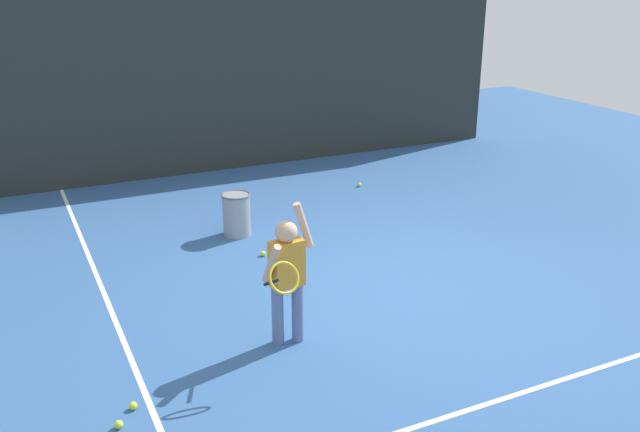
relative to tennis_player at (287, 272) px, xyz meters
The scene contains 14 objects.
ground_plane 1.76m from the tennis_player, 20.36° to the left, with size 20.00×20.00×0.00m, color #335B93.
court_line_baseline 2.30m from the tennis_player, 46.43° to the right, with size 9.00×0.05×0.00m, color white.
court_line_sideline 2.21m from the tennis_player, 131.66° to the left, with size 0.05×9.00×0.00m, color white.
back_fence_windscreen 6.10m from the tennis_player, 75.59° to the left, with size 10.28×0.08×3.10m, color #282D2B.
fence_post_1 6.06m from the tennis_player, 99.50° to the left, with size 0.09×0.09×3.25m, color slate.
fence_post_2 6.17m from the tennis_player, 75.73° to the left, with size 0.09×0.09×3.25m, color slate.
fence_post_3 7.20m from the tennis_player, 55.94° to the left, with size 0.09×0.09×3.25m, color slate.
fence_post_4 8.83m from the tennis_player, 42.33° to the left, with size 0.09×0.09×3.25m, color slate.
tennis_player is the anchor object (origin of this frame).
ball_hopper 2.89m from the tennis_player, 80.35° to the left, with size 0.38×0.38×0.56m.
tennis_ball_0 4.96m from the tennis_player, 53.53° to the left, with size 0.07×0.07×0.07m, color #CCE033.
tennis_ball_1 1.72m from the tennis_player, 164.50° to the right, with size 0.07×0.07×0.07m, color #CCE033.
tennis_ball_2 1.90m from the tennis_player, 159.76° to the right, with size 0.07×0.07×0.07m, color #CCE033.
tennis_ball_3 2.19m from the tennis_player, 75.33° to the left, with size 0.07×0.07×0.07m, color #CCE033.
Camera 1 is at (-3.68, -5.80, 3.33)m, focal length 38.78 mm.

